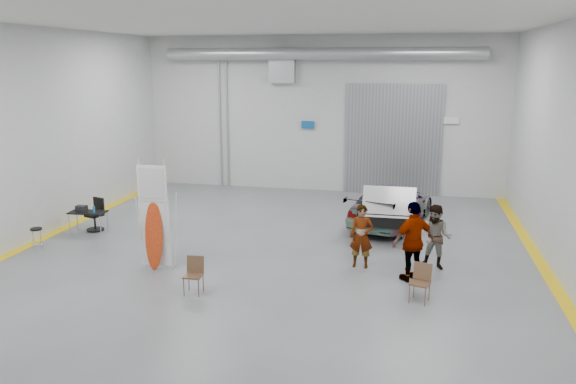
% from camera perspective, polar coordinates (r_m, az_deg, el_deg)
% --- Properties ---
extents(ground, '(16.00, 16.00, 0.00)m').
position_cam_1_polar(ground, '(14.94, -1.71, -6.54)').
color(ground, slate).
rests_on(ground, ground).
extents(room_shell, '(14.02, 16.18, 6.01)m').
position_cam_1_polar(room_shell, '(16.20, 0.96, 9.79)').
color(room_shell, '#B7BABC').
rests_on(room_shell, ground).
extents(sedan_car, '(2.88, 4.65, 1.26)m').
position_cam_1_polar(sedan_car, '(17.95, 10.43, -1.26)').
color(sedan_car, silver).
rests_on(sedan_car, ground).
extents(person_a, '(0.59, 0.39, 1.60)m').
position_cam_1_polar(person_a, '(14.06, 7.48, -4.49)').
color(person_a, '#89624A').
rests_on(person_a, ground).
extents(person_b, '(0.94, 0.82, 1.62)m').
position_cam_1_polar(person_b, '(14.32, 14.80, -4.44)').
color(person_b, slate).
rests_on(person_b, ground).
extents(person_c, '(1.16, 1.02, 1.91)m').
position_cam_1_polar(person_c, '(13.37, 12.62, -4.93)').
color(person_c, '#9D6134').
rests_on(person_c, ground).
extents(surfboard_display, '(0.79, 0.22, 2.77)m').
position_cam_1_polar(surfboard_display, '(14.09, -13.48, -3.32)').
color(surfboard_display, white).
rests_on(surfboard_display, ground).
extents(folding_chair_near, '(0.41, 0.43, 0.82)m').
position_cam_1_polar(folding_chair_near, '(12.74, -9.56, -9.06)').
color(folding_chair_near, brown).
rests_on(folding_chair_near, ground).
extents(folding_chair_far, '(0.48, 0.50, 0.83)m').
position_cam_1_polar(folding_chair_far, '(12.49, 13.21, -9.70)').
color(folding_chair_far, brown).
rests_on(folding_chair_far, ground).
extents(shop_stool, '(0.33, 0.33, 0.64)m').
position_cam_1_polar(shop_stool, '(16.70, -24.13, -4.43)').
color(shop_stool, black).
rests_on(shop_stool, ground).
extents(work_table, '(1.10, 0.60, 0.88)m').
position_cam_1_polar(work_table, '(17.71, -19.82, -1.88)').
color(work_table, '#999BA1').
rests_on(work_table, ground).
extents(office_chair, '(0.53, 0.56, 0.97)m').
position_cam_1_polar(office_chair, '(18.03, -18.96, -2.36)').
color(office_chair, black).
rests_on(office_chair, ground).
extents(trunk_lid, '(1.46, 0.89, 0.04)m').
position_cam_1_polar(trunk_lid, '(15.94, 10.25, -0.68)').
color(trunk_lid, silver).
rests_on(trunk_lid, sedan_car).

